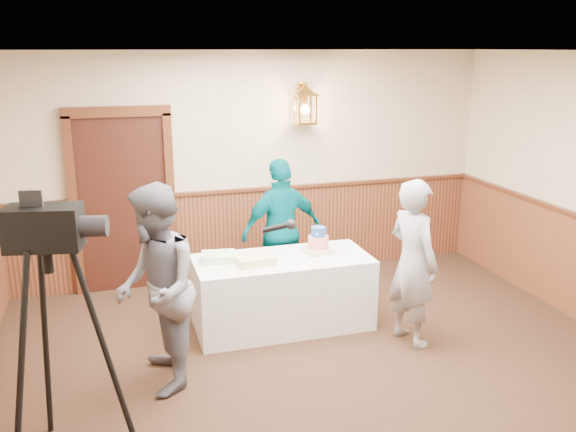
% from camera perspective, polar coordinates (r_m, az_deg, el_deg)
% --- Properties ---
extents(ground, '(7.00, 7.00, 0.00)m').
position_cam_1_polar(ground, '(5.00, 7.14, -19.04)').
color(ground, black).
rests_on(ground, ground).
extents(room_shell, '(6.02, 7.02, 2.81)m').
position_cam_1_polar(room_shell, '(4.71, 4.94, -0.66)').
color(room_shell, beige).
rests_on(room_shell, ground).
extents(display_table, '(1.80, 0.80, 0.75)m').
position_cam_1_polar(display_table, '(6.37, -0.52, -7.14)').
color(display_table, white).
rests_on(display_table, ground).
extents(tiered_cake, '(0.29, 0.29, 0.28)m').
position_cam_1_polar(tiered_cake, '(6.37, 2.84, -2.50)').
color(tiered_cake, beige).
rests_on(tiered_cake, display_table).
extents(sheet_cake_yellow, '(0.40, 0.32, 0.08)m').
position_cam_1_polar(sheet_cake_yellow, '(6.08, -3.11, -4.10)').
color(sheet_cake_yellow, '#D4BB7E').
rests_on(sheet_cake_yellow, display_table).
extents(sheet_cake_green, '(0.36, 0.31, 0.08)m').
position_cam_1_polar(sheet_cake_green, '(6.19, -6.48, -3.83)').
color(sheet_cake_green, '#9AD395').
rests_on(sheet_cake_green, display_table).
extents(interviewer, '(1.51, 0.88, 1.78)m').
position_cam_1_polar(interviewer, '(5.20, -12.24, -6.74)').
color(interviewer, slate).
rests_on(interviewer, ground).
extents(baker, '(0.53, 0.68, 1.65)m').
position_cam_1_polar(baker, '(6.00, 11.61, -4.30)').
color(baker, '#95969B').
rests_on(baker, ground).
extents(assistant_p, '(1.02, 0.56, 1.65)m').
position_cam_1_polar(assistant_p, '(6.88, -0.58, -1.40)').
color(assistant_p, '#00575F').
rests_on(assistant_p, ground).
extents(tv_camera_rig, '(0.74, 0.69, 1.88)m').
position_cam_1_polar(tv_camera_rig, '(4.43, -20.68, -12.22)').
color(tv_camera_rig, black).
rests_on(tv_camera_rig, ground).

